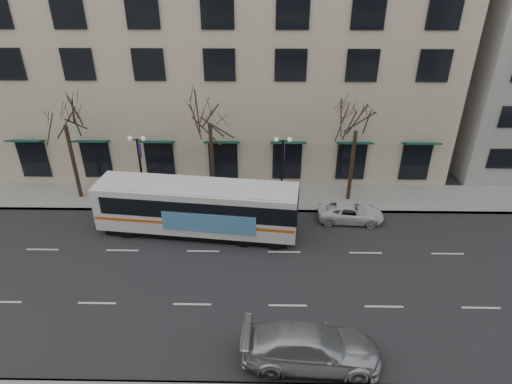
{
  "coord_description": "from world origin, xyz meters",
  "views": [
    {
      "loc": [
        3.63,
        -18.95,
        15.92
      ],
      "look_at": [
        3.26,
        2.67,
        4.0
      ],
      "focal_mm": 30.0,
      "sensor_mm": 36.0,
      "label": 1
    }
  ],
  "objects_px": {
    "tree_far_mid": "(209,110)",
    "lamp_post_left": "(141,166)",
    "white_pickup": "(351,212)",
    "tree_far_right": "(357,118)",
    "lamp_post_right": "(282,167)",
    "silver_car": "(311,347)",
    "tree_far_left": "(62,112)",
    "city_bus": "(198,207)"
  },
  "relations": [
    {
      "from": "white_pickup",
      "to": "tree_far_right",
      "type": "bearing_deg",
      "value": -3.33
    },
    {
      "from": "lamp_post_right",
      "to": "white_pickup",
      "type": "relative_size",
      "value": 1.18
    },
    {
      "from": "tree_far_left",
      "to": "lamp_post_right",
      "type": "relative_size",
      "value": 1.6
    },
    {
      "from": "tree_far_right",
      "to": "lamp_post_right",
      "type": "bearing_deg",
      "value": -173.15
    },
    {
      "from": "lamp_post_right",
      "to": "city_bus",
      "type": "bearing_deg",
      "value": -145.42
    },
    {
      "from": "lamp_post_left",
      "to": "white_pickup",
      "type": "bearing_deg",
      "value": -8.41
    },
    {
      "from": "tree_far_right",
      "to": "lamp_post_left",
      "type": "distance_m",
      "value": 15.4
    },
    {
      "from": "tree_far_right",
      "to": "lamp_post_left",
      "type": "relative_size",
      "value": 1.55
    },
    {
      "from": "lamp_post_right",
      "to": "lamp_post_left",
      "type": "bearing_deg",
      "value": 180.0
    },
    {
      "from": "tree_far_mid",
      "to": "city_bus",
      "type": "xyz_separation_m",
      "value": [
        -0.46,
        -4.37,
        -5.0
      ]
    },
    {
      "from": "lamp_post_left",
      "to": "tree_far_left",
      "type": "bearing_deg",
      "value": 173.17
    },
    {
      "from": "tree_far_left",
      "to": "lamp_post_right",
      "type": "distance_m",
      "value": 15.48
    },
    {
      "from": "tree_far_left",
      "to": "tree_far_right",
      "type": "xyz_separation_m",
      "value": [
        20.0,
        0.0,
        -0.28
      ]
    },
    {
      "from": "tree_far_mid",
      "to": "silver_car",
      "type": "height_order",
      "value": "tree_far_mid"
    },
    {
      "from": "silver_car",
      "to": "white_pickup",
      "type": "bearing_deg",
      "value": -15.53
    },
    {
      "from": "tree_far_right",
      "to": "city_bus",
      "type": "relative_size",
      "value": 0.62
    },
    {
      "from": "tree_far_mid",
      "to": "silver_car",
      "type": "bearing_deg",
      "value": -68.12
    },
    {
      "from": "tree_far_right",
      "to": "lamp_post_left",
      "type": "bearing_deg",
      "value": -177.71
    },
    {
      "from": "white_pickup",
      "to": "lamp_post_left",
      "type": "bearing_deg",
      "value": 85.01
    },
    {
      "from": "white_pickup",
      "to": "city_bus",
      "type": "bearing_deg",
      "value": 102.39
    },
    {
      "from": "silver_car",
      "to": "tree_far_mid",
      "type": "bearing_deg",
      "value": 24.34
    },
    {
      "from": "lamp_post_left",
      "to": "city_bus",
      "type": "bearing_deg",
      "value": -39.71
    },
    {
      "from": "lamp_post_right",
      "to": "white_pickup",
      "type": "bearing_deg",
      "value": -24.94
    },
    {
      "from": "white_pickup",
      "to": "tree_far_mid",
      "type": "bearing_deg",
      "value": 77.45
    },
    {
      "from": "tree_far_mid",
      "to": "tree_far_right",
      "type": "height_order",
      "value": "tree_far_mid"
    },
    {
      "from": "tree_far_mid",
      "to": "lamp_post_left",
      "type": "relative_size",
      "value": 1.64
    },
    {
      "from": "tree_far_left",
      "to": "city_bus",
      "type": "relative_size",
      "value": 0.64
    },
    {
      "from": "tree_far_left",
      "to": "silver_car",
      "type": "distance_m",
      "value": 22.29
    },
    {
      "from": "tree_far_left",
      "to": "silver_car",
      "type": "bearing_deg",
      "value": -42.57
    },
    {
      "from": "tree_far_right",
      "to": "silver_car",
      "type": "relative_size",
      "value": 1.31
    },
    {
      "from": "tree_far_right",
      "to": "lamp_post_right",
      "type": "xyz_separation_m",
      "value": [
        -4.99,
        -0.6,
        -3.48
      ]
    },
    {
      "from": "tree_far_right",
      "to": "city_bus",
      "type": "xyz_separation_m",
      "value": [
        -10.46,
        -4.37,
        -4.52
      ]
    },
    {
      "from": "lamp_post_right",
      "to": "white_pickup",
      "type": "xyz_separation_m",
      "value": [
        4.66,
        -2.17,
        -2.33
      ]
    },
    {
      "from": "tree_far_left",
      "to": "white_pickup",
      "type": "height_order",
      "value": "tree_far_left"
    },
    {
      "from": "tree_far_left",
      "to": "city_bus",
      "type": "bearing_deg",
      "value": -24.59
    },
    {
      "from": "silver_car",
      "to": "white_pickup",
      "type": "distance_m",
      "value": 12.4
    },
    {
      "from": "city_bus",
      "to": "silver_car",
      "type": "bearing_deg",
      "value": -51.81
    },
    {
      "from": "silver_car",
      "to": "white_pickup",
      "type": "height_order",
      "value": "silver_car"
    },
    {
      "from": "silver_car",
      "to": "lamp_post_left",
      "type": "bearing_deg",
      "value": 40.29
    },
    {
      "from": "silver_car",
      "to": "city_bus",
      "type": "bearing_deg",
      "value": 34.19
    },
    {
      "from": "tree_far_mid",
      "to": "lamp_post_left",
      "type": "bearing_deg",
      "value": -173.15
    },
    {
      "from": "lamp_post_left",
      "to": "lamp_post_right",
      "type": "height_order",
      "value": "same"
    }
  ]
}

